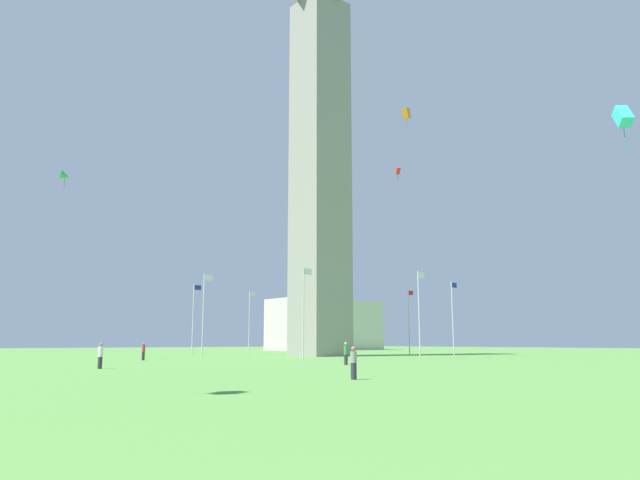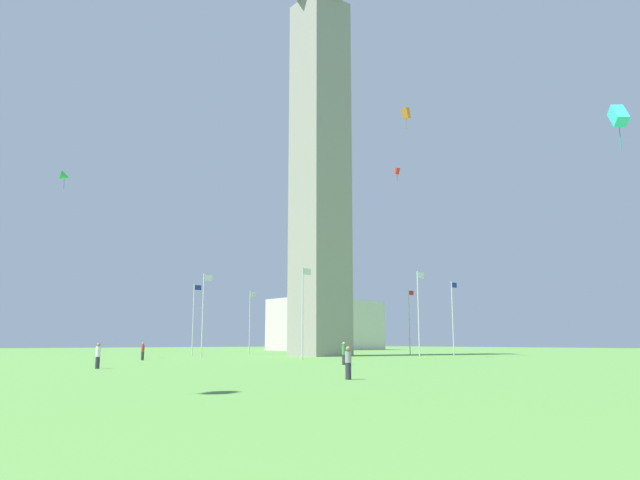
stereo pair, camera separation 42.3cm
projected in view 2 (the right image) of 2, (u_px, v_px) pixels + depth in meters
name	position (u px, v px, depth m)	size (l,w,h in m)	color
ground_plane	(320.00, 356.00, 76.82)	(260.00, 260.00, 0.00)	#548C3D
obelisk_monument	(320.00, 148.00, 81.48)	(6.11, 6.11, 55.55)	gray
flagpole_n	(410.00, 319.00, 88.21)	(1.12, 0.14, 9.44)	silver
flagpole_ne	(332.00, 320.00, 94.31)	(1.12, 0.14, 9.44)	silver
flagpole_e	(250.00, 320.00, 90.69)	(1.12, 0.14, 9.44)	silver
flagpole_se	(194.00, 316.00, 79.47)	(1.12, 0.14, 9.44)	silver
flagpole_s	(203.00, 312.00, 67.22)	(1.12, 0.14, 9.44)	silver
flagpole_sw	(303.00, 309.00, 61.12)	(1.12, 0.14, 9.44)	silver
flagpole_w	(419.00, 311.00, 64.74)	(1.12, 0.14, 9.44)	silver
flagpole_nw	(453.00, 315.00, 75.96)	(1.12, 0.14, 9.44)	silver
person_green_shirt	(344.00, 354.00, 47.59)	(0.32, 0.32, 1.79)	#2D2D38
person_white_shirt	(98.00, 356.00, 40.83)	(0.32, 0.32, 1.74)	#2D2D38
person_gray_shirt	(348.00, 363.00, 29.18)	(0.32, 0.32, 1.59)	#2D2D38
person_red_shirt	(143.00, 351.00, 59.53)	(0.32, 0.32, 1.72)	#2D2D38
kite_red_box	(397.00, 171.00, 67.10)	(0.60, 0.80, 1.59)	red
kite_cyan_box	(618.00, 116.00, 30.15)	(1.21, 1.27, 2.35)	#33C6D1
kite_green_delta	(65.00, 176.00, 65.62)	(1.35, 1.24, 2.09)	green
kite_orange_box	(406.00, 113.00, 75.25)	(1.24, 0.96, 2.81)	orange
distant_building	(327.00, 325.00, 133.30)	(25.68, 10.81, 10.90)	beige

